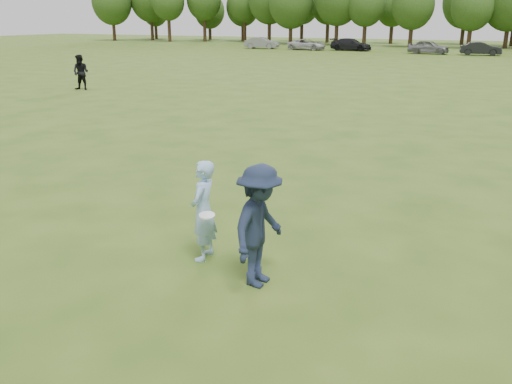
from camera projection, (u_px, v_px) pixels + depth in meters
ground at (173, 265)px, 9.40m from camera, size 200.00×200.00×0.00m
thrower at (203, 211)px, 9.38m from camera, size 0.52×0.71×1.79m
defender at (260, 226)px, 8.44m from camera, size 0.79×1.31×1.98m
player_far_a at (81, 72)px, 31.45m from camera, size 1.11×0.94×2.01m
car_b at (262, 43)px, 71.97m from camera, size 4.64×2.05×1.48m
car_c at (307, 45)px, 69.20m from camera, size 4.91×2.38×1.35m
car_d at (351, 45)px, 67.74m from camera, size 5.31×2.52×1.49m
car_e at (429, 47)px, 61.85m from camera, size 4.65×2.08×1.55m
car_f at (481, 49)px, 59.55m from camera, size 4.51×2.08×1.43m
disc_in_play at (207, 215)px, 8.98m from camera, size 0.28×0.28×0.08m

